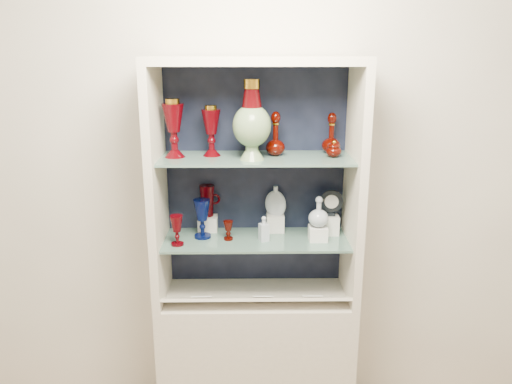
{
  "coord_description": "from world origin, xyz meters",
  "views": [
    {
      "loc": [
        -0.03,
        -0.8,
        1.97
      ],
      "look_at": [
        0.0,
        1.53,
        1.3
      ],
      "focal_mm": 35.0,
      "sensor_mm": 36.0,
      "label": 1
    }
  ],
  "objects_px": {
    "pedestal_lamp_left": "(174,128)",
    "cameo_medallion": "(331,203)",
    "pedestal_lamp_right": "(211,131)",
    "ruby_decanter_b": "(331,132)",
    "ruby_pitcher": "(207,201)",
    "enamel_urn": "(252,120)",
    "ruby_decanter_a": "(276,131)",
    "lidded_bowl": "(334,148)",
    "clear_round_decanter": "(319,212)",
    "ruby_goblet_small": "(228,230)",
    "cobalt_goblet": "(202,219)",
    "clear_square_bottle": "(264,228)",
    "flat_flask": "(276,200)",
    "ruby_goblet_tall": "(177,230)"
  },
  "relations": [
    {
      "from": "pedestal_lamp_right",
      "to": "clear_round_decanter",
      "type": "height_order",
      "value": "pedestal_lamp_right"
    },
    {
      "from": "pedestal_lamp_right",
      "to": "cobalt_goblet",
      "type": "distance_m",
      "value": 0.45
    },
    {
      "from": "ruby_decanter_b",
      "to": "ruby_goblet_small",
      "type": "bearing_deg",
      "value": -168.98
    },
    {
      "from": "pedestal_lamp_left",
      "to": "ruby_goblet_tall",
      "type": "relative_size",
      "value": 1.85
    },
    {
      "from": "ruby_decanter_b",
      "to": "cameo_medallion",
      "type": "height_order",
      "value": "ruby_decanter_b"
    },
    {
      "from": "ruby_decanter_b",
      "to": "cobalt_goblet",
      "type": "height_order",
      "value": "ruby_decanter_b"
    },
    {
      "from": "enamel_urn",
      "to": "ruby_decanter_a",
      "type": "distance_m",
      "value": 0.16
    },
    {
      "from": "clear_round_decanter",
      "to": "cameo_medallion",
      "type": "relative_size",
      "value": 1.08
    },
    {
      "from": "lidded_bowl",
      "to": "cobalt_goblet",
      "type": "distance_m",
      "value": 0.74
    },
    {
      "from": "clear_round_decanter",
      "to": "ruby_goblet_small",
      "type": "bearing_deg",
      "value": 178.77
    },
    {
      "from": "ruby_pitcher",
      "to": "cobalt_goblet",
      "type": "bearing_deg",
      "value": -101.28
    },
    {
      "from": "pedestal_lamp_left",
      "to": "clear_round_decanter",
      "type": "height_order",
      "value": "pedestal_lamp_left"
    },
    {
      "from": "flat_flask",
      "to": "ruby_pitcher",
      "type": "bearing_deg",
      "value": -161.27
    },
    {
      "from": "cobalt_goblet",
      "to": "ruby_pitcher",
      "type": "xyz_separation_m",
      "value": [
        0.02,
        0.11,
        0.06
      ]
    },
    {
      "from": "ruby_goblet_small",
      "to": "cameo_medallion",
      "type": "xyz_separation_m",
      "value": [
        0.52,
        0.07,
        0.12
      ]
    },
    {
      "from": "clear_round_decanter",
      "to": "cameo_medallion",
      "type": "distance_m",
      "value": 0.12
    },
    {
      "from": "pedestal_lamp_left",
      "to": "pedestal_lamp_right",
      "type": "relative_size",
      "value": 1.14
    },
    {
      "from": "pedestal_lamp_left",
      "to": "ruby_decanter_b",
      "type": "height_order",
      "value": "pedestal_lamp_left"
    },
    {
      "from": "pedestal_lamp_left",
      "to": "cameo_medallion",
      "type": "distance_m",
      "value": 0.87
    },
    {
      "from": "pedestal_lamp_left",
      "to": "cobalt_goblet",
      "type": "relative_size",
      "value": 1.39
    },
    {
      "from": "ruby_decanter_a",
      "to": "pedestal_lamp_left",
      "type": "bearing_deg",
      "value": -176.92
    },
    {
      "from": "enamel_urn",
      "to": "ruby_decanter_a",
      "type": "bearing_deg",
      "value": 36.0
    },
    {
      "from": "ruby_goblet_small",
      "to": "ruby_pitcher",
      "type": "bearing_deg",
      "value": 129.05
    },
    {
      "from": "cameo_medallion",
      "to": "ruby_decanter_b",
      "type": "bearing_deg",
      "value": 119.26
    },
    {
      "from": "pedestal_lamp_left",
      "to": "ruby_pitcher",
      "type": "relative_size",
      "value": 1.69
    },
    {
      "from": "ruby_decanter_a",
      "to": "ruby_pitcher",
      "type": "height_order",
      "value": "ruby_decanter_a"
    },
    {
      "from": "pedestal_lamp_right",
      "to": "ruby_goblet_small",
      "type": "distance_m",
      "value": 0.5
    },
    {
      "from": "lidded_bowl",
      "to": "pedestal_lamp_right",
      "type": "bearing_deg",
      "value": 175.82
    },
    {
      "from": "ruby_decanter_b",
      "to": "lidded_bowl",
      "type": "xyz_separation_m",
      "value": [
        -0.0,
        -0.09,
        -0.06
      ]
    },
    {
      "from": "lidded_bowl",
      "to": "cameo_medallion",
      "type": "height_order",
      "value": "lidded_bowl"
    },
    {
      "from": "ruby_decanter_a",
      "to": "ruby_goblet_tall",
      "type": "height_order",
      "value": "ruby_decanter_a"
    },
    {
      "from": "pedestal_lamp_right",
      "to": "ruby_decanter_b",
      "type": "relative_size",
      "value": 1.14
    },
    {
      "from": "ruby_pitcher",
      "to": "clear_square_bottle",
      "type": "bearing_deg",
      "value": -29.41
    },
    {
      "from": "ruby_decanter_b",
      "to": "clear_square_bottle",
      "type": "xyz_separation_m",
      "value": [
        -0.34,
        -0.11,
        -0.46
      ]
    },
    {
      "from": "pedestal_lamp_right",
      "to": "ruby_decanter_b",
      "type": "height_order",
      "value": "pedestal_lamp_right"
    },
    {
      "from": "pedestal_lamp_left",
      "to": "clear_square_bottle",
      "type": "distance_m",
      "value": 0.66
    },
    {
      "from": "enamel_urn",
      "to": "cameo_medallion",
      "type": "xyz_separation_m",
      "value": [
        0.41,
        0.11,
        -0.44
      ]
    },
    {
      "from": "lidded_bowl",
      "to": "clear_square_bottle",
      "type": "bearing_deg",
      "value": -176.59
    },
    {
      "from": "enamel_urn",
      "to": "flat_flask",
      "type": "bearing_deg",
      "value": 52.75
    },
    {
      "from": "pedestal_lamp_left",
      "to": "ruby_pitcher",
      "type": "height_order",
      "value": "pedestal_lamp_left"
    },
    {
      "from": "pedestal_lamp_right",
      "to": "ruby_decanter_a",
      "type": "height_order",
      "value": "pedestal_lamp_right"
    },
    {
      "from": "lidded_bowl",
      "to": "clear_round_decanter",
      "type": "height_order",
      "value": "lidded_bowl"
    },
    {
      "from": "ruby_goblet_small",
      "to": "clear_round_decanter",
      "type": "xyz_separation_m",
      "value": [
        0.45,
        -0.01,
        0.1
      ]
    },
    {
      "from": "pedestal_lamp_left",
      "to": "ruby_pitcher",
      "type": "xyz_separation_m",
      "value": [
        0.14,
        0.12,
        -0.4
      ]
    },
    {
      "from": "cobalt_goblet",
      "to": "clear_round_decanter",
      "type": "relative_size",
      "value": 1.34
    },
    {
      "from": "cobalt_goblet",
      "to": "clear_round_decanter",
      "type": "xyz_separation_m",
      "value": [
        0.58,
        -0.04,
        0.04
      ]
    },
    {
      "from": "pedestal_lamp_right",
      "to": "lidded_bowl",
      "type": "bearing_deg",
      "value": -4.18
    },
    {
      "from": "cameo_medallion",
      "to": "ruby_goblet_small",
      "type": "bearing_deg",
      "value": -166.15
    },
    {
      "from": "ruby_decanter_b",
      "to": "cameo_medallion",
      "type": "bearing_deg",
      "value": -66.47
    },
    {
      "from": "pedestal_lamp_left",
      "to": "cameo_medallion",
      "type": "relative_size",
      "value": 2.01
    }
  ]
}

